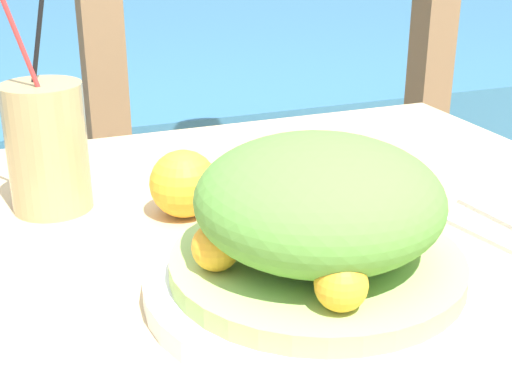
% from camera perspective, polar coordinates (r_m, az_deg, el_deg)
% --- Properties ---
extents(patio_table, '(0.98, 0.80, 0.77)m').
position_cam_1_polar(patio_table, '(0.76, -2.08, -12.37)').
color(patio_table, tan).
rests_on(patio_table, ground_plane).
extents(railing_fence, '(2.80, 0.08, 1.12)m').
position_cam_1_polar(railing_fence, '(1.31, -11.87, 7.08)').
color(railing_fence, brown).
rests_on(railing_fence, ground_plane).
extents(sea_backdrop, '(12.00, 4.00, 0.56)m').
position_cam_1_polar(sea_backdrop, '(3.84, -18.13, 8.77)').
color(sea_backdrop, teal).
rests_on(sea_backdrop, ground_plane).
extents(salad_plate, '(0.30, 0.30, 0.14)m').
position_cam_1_polar(salad_plate, '(0.60, 4.94, -3.12)').
color(salad_plate, silver).
rests_on(salad_plate, patio_table).
extents(drink_glass, '(0.09, 0.09, 0.25)m').
position_cam_1_polar(drink_glass, '(0.80, -16.36, 3.46)').
color(drink_glass, tan).
rests_on(drink_glass, patio_table).
extents(fork, '(0.05, 0.18, 0.00)m').
position_cam_1_polar(fork, '(0.74, 19.66, -4.19)').
color(fork, silver).
rests_on(fork, patio_table).
extents(orange_near_basket, '(0.07, 0.07, 0.07)m').
position_cam_1_polar(orange_near_basket, '(0.76, -5.82, 0.67)').
color(orange_near_basket, '#F9A328').
rests_on(orange_near_basket, patio_table).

